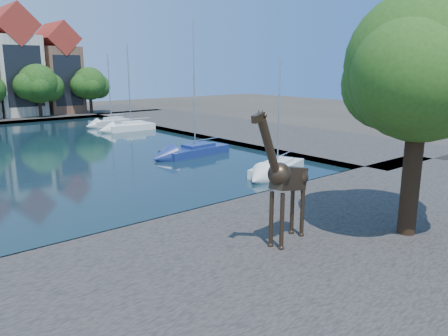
% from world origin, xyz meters
% --- Properties ---
extents(ground, '(160.00, 160.00, 0.00)m').
position_xyz_m(ground, '(0.00, 0.00, 0.00)').
color(ground, '#38332B').
rests_on(ground, ground).
extents(water_basin, '(38.00, 50.00, 0.08)m').
position_xyz_m(water_basin, '(0.00, 24.00, 0.04)').
color(water_basin, black).
rests_on(water_basin, ground).
extents(near_quay, '(50.00, 14.00, 0.50)m').
position_xyz_m(near_quay, '(0.00, -7.00, 0.25)').
color(near_quay, '#443F3B').
rests_on(near_quay, ground).
extents(right_quay, '(14.00, 52.00, 0.50)m').
position_xyz_m(right_quay, '(25.00, 24.00, 0.25)').
color(right_quay, '#443F3B').
rests_on(right_quay, ground).
extents(plane_tree, '(8.32, 6.40, 10.62)m').
position_xyz_m(plane_tree, '(7.62, -9.01, 7.67)').
color(plane_tree, '#332114').
rests_on(plane_tree, near_quay).
extents(townhouse_east_mid, '(6.43, 9.18, 16.65)m').
position_xyz_m(townhouse_east_mid, '(8.50, 55.99, 8.10)').
color(townhouse_east_mid, beige).
rests_on(townhouse_east_mid, far_quay).
extents(townhouse_east_end, '(5.44, 9.18, 14.43)m').
position_xyz_m(townhouse_east_end, '(15.00, 55.99, 7.11)').
color(townhouse_east_end, brown).
rests_on(townhouse_east_end, far_quay).
extents(far_tree_east, '(7.54, 5.80, 7.84)m').
position_xyz_m(far_tree_east, '(10.11, 50.49, 5.24)').
color(far_tree_east, '#332114').
rests_on(far_tree_east, far_quay).
extents(far_tree_far_east, '(6.76, 5.20, 7.36)m').
position_xyz_m(far_tree_far_east, '(18.09, 50.49, 5.08)').
color(far_tree_far_east, '#332114').
rests_on(far_tree_far_east, far_quay).
extents(giraffe_statue, '(4.02, 1.36, 5.79)m').
position_xyz_m(giraffe_statue, '(2.34, -6.23, 3.34)').
color(giraffe_statue, '#36271B').
rests_on(giraffe_statue, near_quay).
extents(sailboat_right_a, '(6.24, 3.95, 8.62)m').
position_xyz_m(sailboat_right_a, '(12.73, 4.00, 0.57)').
color(sailboat_right_a, silver).
rests_on(sailboat_right_a, water_basin).
extents(sailboat_right_b, '(6.69, 2.83, 11.81)m').
position_xyz_m(sailboat_right_b, '(12.00, 13.55, 0.62)').
color(sailboat_right_b, navy).
rests_on(sailboat_right_b, water_basin).
extents(sailboat_right_c, '(5.94, 2.34, 10.48)m').
position_xyz_m(sailboat_right_c, '(15.00, 31.39, 0.69)').
color(sailboat_right_c, white).
rests_on(sailboat_right_c, water_basin).
extents(sailboat_right_d, '(5.57, 2.65, 9.41)m').
position_xyz_m(sailboat_right_d, '(15.00, 36.94, 0.71)').
color(sailboat_right_d, silver).
rests_on(sailboat_right_d, water_basin).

